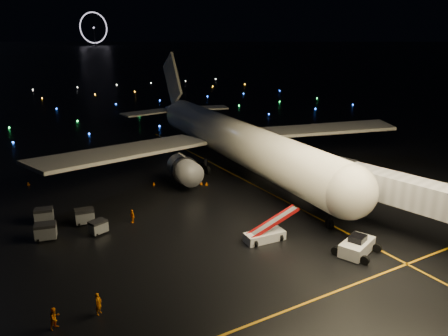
{
  "coord_description": "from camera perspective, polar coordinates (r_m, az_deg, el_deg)",
  "views": [
    {
      "loc": [
        -22.1,
        -33.44,
        21.42
      ],
      "look_at": [
        4.34,
        12.0,
        5.0
      ],
      "focal_mm": 35.0,
      "sensor_mm": 36.0,
      "label": 1
    }
  ],
  "objects": [
    {
      "name": "ground",
      "position": [
        334.86,
        -26.97,
        11.85
      ],
      "size": [
        2000.0,
        2000.0,
        0.0
      ],
      "primitive_type": "plane",
      "color": "black",
      "rests_on": "ground"
    },
    {
      "name": "lane_centre",
      "position": [
        62.99,
        4.66,
        -2.59
      ],
      "size": [
        0.25,
        80.0,
        0.02
      ],
      "primitive_type": "cube",
      "color": "orange",
      "rests_on": "ground"
    },
    {
      "name": "lane_cross",
      "position": [
        36.06,
        5.04,
        -19.16
      ],
      "size": [
        60.0,
        0.25,
        0.02
      ],
      "primitive_type": "cube",
      "color": "orange",
      "rests_on": "ground"
    },
    {
      "name": "airliner",
      "position": [
        70.62,
        0.18,
        6.99
      ],
      "size": [
        65.49,
        62.63,
        17.46
      ],
      "primitive_type": null,
      "rotation": [
        0.0,
        0.0,
        -0.07
      ],
      "color": "silver",
      "rests_on": "ground"
    },
    {
      "name": "pushback_tug",
      "position": [
        46.47,
        16.99,
        -9.54
      ],
      "size": [
        4.72,
        3.56,
        2.01
      ],
      "primitive_type": "cube",
      "rotation": [
        0.0,
        0.0,
        0.36
      ],
      "color": "silver",
      "rests_on": "ground"
    },
    {
      "name": "belt_loader",
      "position": [
        47.07,
        5.35,
        -7.69
      ],
      "size": [
        6.57,
        2.26,
        3.13
      ],
      "primitive_type": null,
      "rotation": [
        0.0,
        0.0,
        -0.08
      ],
      "color": "silver",
      "rests_on": "ground"
    },
    {
      "name": "crew_a",
      "position": [
        37.37,
        -16.08,
        -16.66
      ],
      "size": [
        0.81,
        0.79,
        1.88
      ],
      "primitive_type": "imported",
      "rotation": [
        0.0,
        0.0,
        0.72
      ],
      "color": "orange",
      "rests_on": "ground"
    },
    {
      "name": "crew_b",
      "position": [
        36.9,
        -21.23,
        -17.8
      ],
      "size": [
        1.09,
        1.03,
        1.78
      ],
      "primitive_type": "imported",
      "rotation": [
        0.0,
        0.0,
        0.57
      ],
      "color": "orange",
      "rests_on": "ground"
    },
    {
      "name": "crew_c",
      "position": [
        52.5,
        -11.9,
        -6.17
      ],
      "size": [
        0.57,
        1.01,
        1.62
      ],
      "primitive_type": "imported",
      "rotation": [
        0.0,
        0.0,
        -1.37
      ],
      "color": "orange",
      "rests_on": "ground"
    },
    {
      "name": "safety_cone_0",
      "position": [
        63.86,
        -2.31,
        -2.03
      ],
      "size": [
        0.48,
        0.48,
        0.49
      ],
      "primitive_type": "cone",
      "rotation": [
        0.0,
        0.0,
        -0.11
      ],
      "color": "#EA6000",
      "rests_on": "ground"
    },
    {
      "name": "safety_cone_1",
      "position": [
        64.22,
        -3.0,
        -1.91
      ],
      "size": [
        0.57,
        0.57,
        0.54
      ],
      "primitive_type": "cone",
      "rotation": [
        0.0,
        0.0,
        -0.23
      ],
      "color": "#EA6000",
      "rests_on": "ground"
    },
    {
      "name": "safety_cone_2",
      "position": [
        64.67,
        -9.15,
        -1.98
      ],
      "size": [
        0.55,
        0.55,
        0.52
      ],
      "primitive_type": "cone",
      "rotation": [
        0.0,
        0.0,
        0.24
      ],
      "color": "#EA6000",
      "rests_on": "ground"
    },
    {
      "name": "safety_cone_3",
      "position": [
        69.82,
        -24.19,
        -1.88
      ],
      "size": [
        0.54,
        0.54,
        0.51
      ],
      "primitive_type": "cone",
      "rotation": [
        0.0,
        0.0,
        -0.22
      ],
      "color": "#EA6000",
      "rests_on": "ground"
    },
    {
      "name": "ferris_wheel",
      "position": [
        777.56,
        -16.64,
        17.0
      ],
      "size": [
        49.33,
        16.8,
        52.0
      ],
      "primitive_type": null,
      "rotation": [
        0.0,
        0.0,
        0.26
      ],
      "color": "black",
      "rests_on": "ground"
    },
    {
      "name": "taxiway_lights",
      "position": [
        142.77,
        -21.14,
        7.64
      ],
      "size": [
        164.0,
        92.0,
        0.36
      ],
      "primitive_type": null,
      "color": "black",
      "rests_on": "ground"
    },
    {
      "name": "baggage_cart_0",
      "position": [
        53.6,
        -17.73,
        -6.05
      ],
      "size": [
        2.27,
        1.71,
        1.8
      ],
      "primitive_type": "cube",
      "rotation": [
        0.0,
        0.0,
        -0.12
      ],
      "color": "gray",
      "rests_on": "ground"
    },
    {
      "name": "baggage_cart_1",
      "position": [
        50.67,
        -16.11,
        -7.43
      ],
      "size": [
        2.16,
        1.83,
        1.56
      ],
      "primitive_type": "cube",
      "rotation": [
        0.0,
        0.0,
        0.35
      ],
      "color": "gray",
      "rests_on": "ground"
    },
    {
      "name": "baggage_cart_2",
      "position": [
        51.1,
        -22.26,
        -7.68
      ],
      "size": [
        2.48,
        2.0,
        1.85
      ],
      "primitive_type": "cube",
      "rotation": [
        0.0,
        0.0,
        -0.24
      ],
      "color": "gray",
      "rests_on": "ground"
    },
    {
      "name": "baggage_cart_3",
      "position": [
        55.55,
        -22.45,
        -5.75
      ],
      "size": [
        2.34,
        1.87,
        1.76
      ],
      "primitive_type": "cube",
      "rotation": [
        0.0,
        0.0,
        -0.22
      ],
      "color": "gray",
      "rests_on": "ground"
    }
  ]
}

